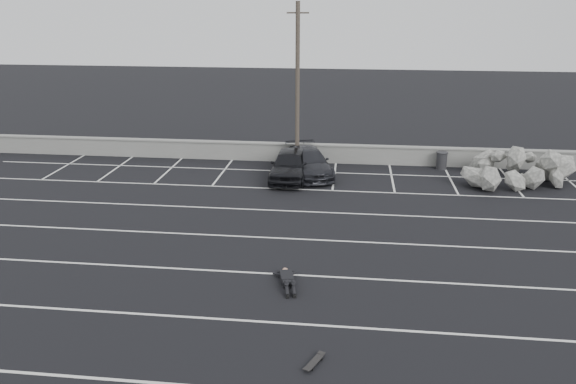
# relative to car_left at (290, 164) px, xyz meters

# --- Properties ---
(ground) EXTENTS (120.00, 120.00, 0.00)m
(ground) POSITION_rel_car_left_xyz_m (1.27, -10.68, -0.77)
(ground) COLOR black
(ground) RESTS_ON ground
(seawall) EXTENTS (50.00, 0.45, 1.06)m
(seawall) POSITION_rel_car_left_xyz_m (1.27, 3.32, -0.22)
(seawall) COLOR gray
(seawall) RESTS_ON ground
(stall_lines) EXTENTS (36.00, 20.05, 0.01)m
(stall_lines) POSITION_rel_car_left_xyz_m (1.19, -6.28, -0.76)
(stall_lines) COLOR silver
(stall_lines) RESTS_ON ground
(car_left) EXTENTS (1.89, 4.52, 1.53)m
(car_left) POSITION_rel_car_left_xyz_m (0.00, 0.00, 0.00)
(car_left) COLOR black
(car_left) RESTS_ON ground
(car_right) EXTENTS (3.28, 5.09, 1.37)m
(car_right) POSITION_rel_car_left_xyz_m (0.91, 0.84, -0.08)
(car_right) COLOR #222227
(car_right) RESTS_ON ground
(utility_pole) EXTENTS (1.17, 0.23, 8.74)m
(utility_pole) POSITION_rel_car_left_xyz_m (0.12, 2.52, 3.66)
(utility_pole) COLOR #4C4238
(utility_pole) RESTS_ON ground
(trash_bin) EXTENTS (0.80, 0.80, 0.96)m
(trash_bin) POSITION_rel_car_left_xyz_m (8.04, 2.71, -0.28)
(trash_bin) COLOR #28282A
(trash_bin) RESTS_ON ground
(riprap_pile) EXTENTS (5.98, 4.43, 1.56)m
(riprap_pile) POSITION_rel_car_left_xyz_m (11.62, 0.66, -0.22)
(riprap_pile) COLOR #A5A39A
(riprap_pile) RESTS_ON ground
(person) EXTENTS (1.91, 2.66, 0.45)m
(person) POSITION_rel_car_left_xyz_m (1.16, -11.11, -0.54)
(person) COLOR black
(person) RESTS_ON ground
(skateboard) EXTENTS (0.48, 0.75, 0.09)m
(skateboard) POSITION_rel_car_left_xyz_m (2.38, -15.50, -0.70)
(skateboard) COLOR black
(skateboard) RESTS_ON ground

